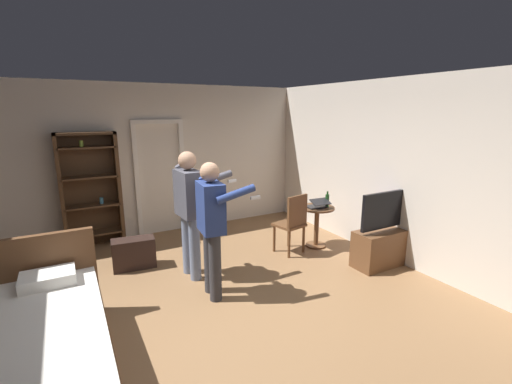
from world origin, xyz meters
TOP-DOWN VIEW (x-y plane):
  - ground_plane at (0.00, 0.00)m, footprint 6.93×6.93m
  - wall_back at (0.00, 3.21)m, footprint 6.17×0.12m
  - wall_right at (3.02, 0.00)m, footprint 0.12×6.54m
  - doorway_frame at (0.16, 3.13)m, footprint 0.93×0.08m
  - bookshelf at (-1.04, 2.99)m, footprint 0.93×0.32m
  - tv_flatscreen at (2.66, 0.05)m, footprint 0.94×0.40m
  - side_table at (2.27, 1.12)m, footprint 0.58×0.58m
  - laptop at (2.24, 1.08)m, footprint 0.34×0.35m
  - bottle_on_table at (2.41, 1.04)m, footprint 0.06×0.06m
  - wooden_chair at (1.74, 1.07)m, footprint 0.50×0.50m
  - person_blue_shirt at (0.11, 0.45)m, footprint 0.66×0.61m
  - person_striped_shirt at (0.05, 1.10)m, footprint 0.74×0.62m
  - suitcase_dark at (-0.62, 1.76)m, footprint 0.63×0.34m

SIDE VIEW (x-z plane):
  - ground_plane at x=0.00m, z-range 0.00..0.00m
  - suitcase_dark at x=-0.62m, z-range 0.00..0.45m
  - tv_flatscreen at x=2.66m, z-range -0.22..0.92m
  - side_table at x=2.27m, z-range 0.12..0.82m
  - wooden_chair at x=1.74m, z-range 0.05..1.04m
  - laptop at x=2.24m, z-range 0.67..0.83m
  - bottle_on_table at x=2.41m, z-range 0.68..0.95m
  - person_blue_shirt at x=0.11m, z-range 0.13..1.83m
  - person_striped_shirt at x=0.05m, z-range 0.15..1.92m
  - bookshelf at x=-1.04m, z-range 0.07..2.02m
  - doorway_frame at x=0.16m, z-range 0.16..2.29m
  - wall_back at x=0.00m, z-range 0.00..2.76m
  - wall_right at x=3.02m, z-range 0.00..2.76m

